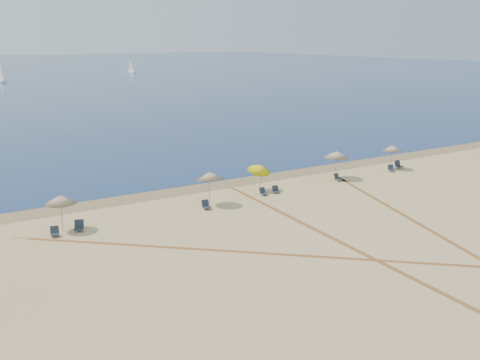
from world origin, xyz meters
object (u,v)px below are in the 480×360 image
Objects in this scene: chair_3 at (79,226)px; chair_6 at (276,190)px; umbrella_5 at (392,148)px; chair_2 at (55,232)px; chair_7 at (338,178)px; chair_9 at (398,165)px; umbrella_2 at (210,176)px; sailboat_1 at (0,73)px; chair_4 at (206,205)px; sailboat_0 at (131,68)px; umbrella_3 at (259,168)px; chair_5 at (263,192)px; chair_8 at (391,168)px; umbrella_1 at (60,199)px; umbrella_4 at (337,154)px.

chair_3 is 1.24× the size of chair_6.
umbrella_5 is 31.66m from chair_2.
chair_7 is 8.19m from chair_9.
chair_3 is at bearing 21.36° from chair_2.
umbrella_2 is 0.30× the size of sailboat_1.
chair_7 is (13.59, 1.21, -0.01)m from chair_4.
chair_7 is 0.11× the size of sailboat_0.
umbrella_5 reaches higher than chair_9.
umbrella_5 is at bearing -0.32° from umbrella_3.
umbrella_3 is 15.31m from chair_3.
chair_5 is at bearing 13.80° from chair_4.
chair_9 is (16.18, 1.01, 0.06)m from chair_5.
chair_6 is (1.22, 0.03, -0.01)m from chair_5.
chair_8 is at bearing -157.96° from chair_9.
chair_3 is 0.10× the size of sailboat_1.
umbrella_3 is at bearing -95.64° from sailboat_1.
chair_5 is (-15.24, -1.07, -1.76)m from umbrella_5.
umbrella_1 is at bearing -161.83° from chair_6.
sailboat_1 is at bearing 88.73° from umbrella_3.
sailboat_1 reaches higher than chair_5.
chair_2 is 1.17× the size of chair_5.
umbrella_2 is at bearing 24.93° from chair_3.
sailboat_1 is (18.98, 135.05, 0.53)m from umbrella_1.
chair_7 is 6.61m from chair_8.
sailboat_0 reaches higher than umbrella_2.
umbrella_5 reaches higher than chair_7.
chair_3 is 15.95m from chair_6.
chair_9 is 0.09× the size of sailboat_1.
umbrella_1 is 4.05× the size of chair_5.
sailboat_1 is (2.95, 133.66, 0.71)m from umbrella_3.
chair_2 reaches higher than chair_5.
chair_6 is at bearing 0.90° from umbrella_1.
sailboat_0 is (41.48, 154.78, -0.29)m from umbrella_4.
umbrella_4 reaches higher than chair_9.
sailboat_0 is at bearing 80.08° from chair_2.
chair_7 is at bearing -115.77° from umbrella_4.
chair_4 is 166.07m from sailboat_0.
chair_2 is at bearing -176.39° from umbrella_5.
umbrella_1 is at bearing -157.79° from chair_8.
chair_3 is at bearing -175.81° from chair_4.
chair_3 is 0.14× the size of sailboat_0.
umbrella_1 is at bearing -102.38° from sailboat_1.
umbrella_1 is at bearing -175.15° from chair_9.
sailboat_1 is (8.91, 135.65, 2.36)m from chair_4.
chair_8 reaches higher than chair_5.
chair_6 is 0.11× the size of sailboat_0.
umbrella_4 is 24.75m from chair_2.
umbrella_5 is 0.37× the size of sailboat_0.
umbrella_1 is 3.47× the size of chair_7.
umbrella_5 is at bearing -116.69° from sailboat_0.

